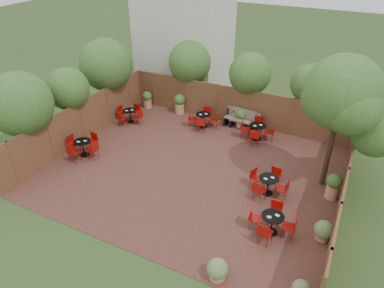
% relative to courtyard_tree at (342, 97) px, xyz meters
% --- Properties ---
extents(ground, '(80.00, 80.00, 0.00)m').
position_rel_courtyard_tree_xyz_m(ground, '(-5.18, -1.51, -3.88)').
color(ground, '#354F23').
rests_on(ground, ground).
extents(courtyard_paving, '(12.00, 10.00, 0.02)m').
position_rel_courtyard_tree_xyz_m(courtyard_paving, '(-5.18, -1.51, -3.87)').
color(courtyard_paving, '#371E16').
rests_on(courtyard_paving, ground).
extents(fence_back, '(12.00, 0.08, 2.00)m').
position_rel_courtyard_tree_xyz_m(fence_back, '(-5.18, 3.49, -2.88)').
color(fence_back, brown).
rests_on(fence_back, ground).
extents(fence_left, '(0.08, 10.00, 2.00)m').
position_rel_courtyard_tree_xyz_m(fence_left, '(-11.18, -1.51, -2.88)').
color(fence_left, brown).
rests_on(fence_left, ground).
extents(fence_right, '(0.08, 10.00, 2.00)m').
position_rel_courtyard_tree_xyz_m(fence_right, '(0.82, -1.51, -2.88)').
color(fence_right, brown).
rests_on(fence_right, ground).
extents(neighbour_building, '(5.00, 4.00, 8.00)m').
position_rel_courtyard_tree_xyz_m(neighbour_building, '(-9.68, 6.49, 0.12)').
color(neighbour_building, beige).
rests_on(neighbour_building, ground).
extents(overhang_foliage, '(15.60, 10.72, 2.77)m').
position_rel_courtyard_tree_xyz_m(overhang_foliage, '(-8.51, 0.82, -1.15)').
color(overhang_foliage, '#325D1E').
rests_on(overhang_foliage, ground).
extents(courtyard_tree, '(2.88, 2.80, 5.41)m').
position_rel_courtyard_tree_xyz_m(courtyard_tree, '(0.00, 0.00, 0.00)').
color(courtyard_tree, black).
rests_on(courtyard_tree, courtyard_paving).
extents(park_bench_left, '(1.69, 0.72, 1.01)m').
position_rel_courtyard_tree_xyz_m(park_bench_left, '(-4.70, 3.13, -3.34)').
color(park_bench_left, brown).
rests_on(park_bench_left, courtyard_paving).
extents(park_bench_right, '(1.53, 0.49, 0.94)m').
position_rel_courtyard_tree_xyz_m(park_bench_right, '(-4.43, 3.12, -3.37)').
color(park_bench_right, brown).
rests_on(park_bench_right, courtyard_paving).
extents(bistro_tables, '(10.63, 7.50, 0.90)m').
position_rel_courtyard_tree_xyz_m(bistro_tables, '(-5.36, -0.38, -3.42)').
color(bistro_tables, black).
rests_on(bistro_tables, courtyard_paving).
extents(planters, '(11.36, 4.51, 1.12)m').
position_rel_courtyard_tree_xyz_m(planters, '(-5.60, 2.09, -3.29)').
color(planters, tan).
rests_on(planters, courtyard_paving).
extents(low_shrubs, '(3.20, 3.70, 0.70)m').
position_rel_courtyard_tree_xyz_m(low_shrubs, '(-0.53, -4.87, -3.53)').
color(low_shrubs, tan).
rests_on(low_shrubs, courtyard_paving).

